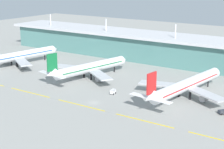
% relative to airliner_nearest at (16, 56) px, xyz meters
% --- Properties ---
extents(ground_plane, '(600.00, 600.00, 0.00)m').
position_rel_airliner_nearest_xyz_m(ground_plane, '(87.26, -29.57, -6.46)').
color(ground_plane, gray).
extents(terminal_building, '(288.00, 34.00, 27.73)m').
position_rel_airliner_nearest_xyz_m(terminal_building, '(87.26, 66.46, 3.11)').
color(terminal_building, slate).
rests_on(terminal_building, ground).
extents(airliner_nearest, '(48.23, 69.79, 18.90)m').
position_rel_airliner_nearest_xyz_m(airliner_nearest, '(0.00, 0.00, 0.00)').
color(airliner_nearest, white).
rests_on(airliner_nearest, ground).
extents(airliner_near_middle, '(47.82, 61.48, 18.90)m').
position_rel_airliner_nearest_xyz_m(airliner_near_middle, '(59.54, 3.23, -0.01)').
color(airliner_near_middle, silver).
rests_on(airliner_near_middle, ground).
extents(airliner_far_middle, '(48.42, 69.58, 18.90)m').
position_rel_airliner_nearest_xyz_m(airliner_far_middle, '(120.62, 2.74, -0.00)').
color(airliner_far_middle, white).
rests_on(airliner_far_middle, ground).
extents(taxiway_stripe_mid_west, '(28.00, 0.70, 0.04)m').
position_rel_airliner_nearest_xyz_m(taxiway_stripe_mid_west, '(50.26, -35.77, -6.44)').
color(taxiway_stripe_mid_west, yellow).
rests_on(taxiway_stripe_mid_west, ground).
extents(taxiway_stripe_centre, '(28.00, 0.70, 0.04)m').
position_rel_airliner_nearest_xyz_m(taxiway_stripe_centre, '(84.26, -35.77, -6.44)').
color(taxiway_stripe_centre, yellow).
rests_on(taxiway_stripe_centre, ground).
extents(taxiway_stripe_mid_east, '(28.00, 0.70, 0.04)m').
position_rel_airliner_nearest_xyz_m(taxiway_stripe_mid_east, '(118.26, -35.77, -6.44)').
color(taxiway_stripe_mid_east, yellow).
rests_on(taxiway_stripe_mid_east, ground).
extents(taxiway_stripe_east, '(28.00, 0.70, 0.04)m').
position_rel_airliner_nearest_xyz_m(taxiway_stripe_east, '(152.26, -35.77, -6.44)').
color(taxiway_stripe_east, yellow).
rests_on(taxiway_stripe_east, ground).
extents(pushback_tug, '(4.67, 4.91, 1.85)m').
position_rel_airliner_nearest_xyz_m(pushback_tug, '(143.51, -9.27, -5.36)').
color(pushback_tug, '#333842').
rests_on(pushback_tug, ground).
extents(baggage_cart, '(2.39, 3.80, 2.48)m').
position_rel_airliner_nearest_xyz_m(baggage_cart, '(87.57, -13.43, -5.19)').
color(baggage_cart, silver).
rests_on(baggage_cart, ground).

